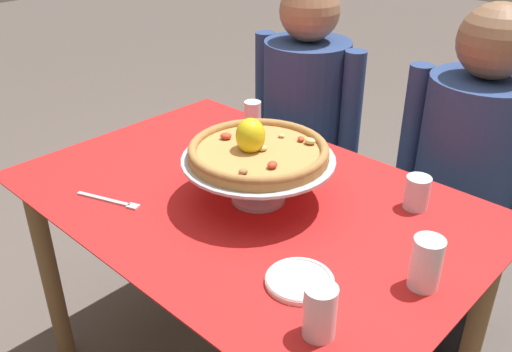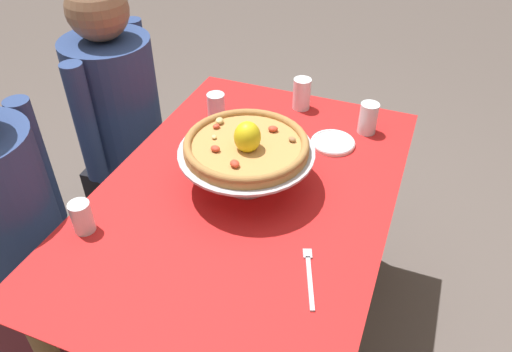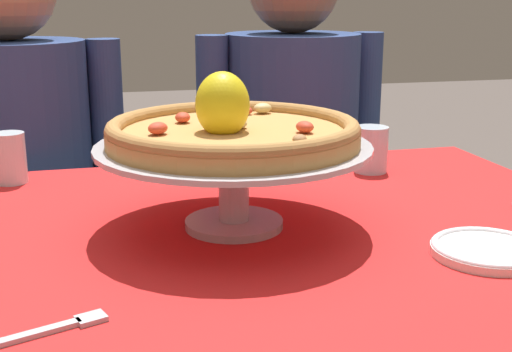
{
  "view_description": "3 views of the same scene",
  "coord_description": "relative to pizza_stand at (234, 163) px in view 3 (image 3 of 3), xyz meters",
  "views": [
    {
      "loc": [
        0.94,
        -0.95,
        1.55
      ],
      "look_at": [
        0.02,
        0.01,
        0.82
      ],
      "focal_mm": 38.62,
      "sensor_mm": 36.0,
      "label": 1
    },
    {
      "loc": [
        -1.08,
        -0.46,
        1.74
      ],
      "look_at": [
        0.05,
        -0.01,
        0.78
      ],
      "focal_mm": 34.38,
      "sensor_mm": 36.0,
      "label": 2
    },
    {
      "loc": [
        -0.17,
        -0.96,
        1.1
      ],
      "look_at": [
        0.06,
        -0.03,
        0.85
      ],
      "focal_mm": 47.5,
      "sensor_mm": 36.0,
      "label": 3
    }
  ],
  "objects": [
    {
      "name": "dining_table",
      "position": [
        -0.03,
        -0.01,
        -0.21
      ],
      "size": [
        1.32,
        0.89,
        0.75
      ],
      "color": "olive",
      "rests_on": "ground"
    },
    {
      "name": "water_glass_back_right",
      "position": [
        0.34,
        0.26,
        -0.06
      ],
      "size": [
        0.07,
        0.07,
        0.09
      ],
      "color": "silver",
      "rests_on": "dining_table"
    },
    {
      "name": "diner_right",
      "position": [
        0.31,
        0.7,
        -0.25
      ],
      "size": [
        0.5,
        0.37,
        1.23
      ],
      "color": "black",
      "rests_on": "ground"
    },
    {
      "name": "pizza_stand",
      "position": [
        0.0,
        0.0,
        0.0
      ],
      "size": [
        0.42,
        0.42,
        0.13
      ],
      "color": "#B7B7C1",
      "rests_on": "dining_table"
    },
    {
      "name": "pizza",
      "position": [
        -0.0,
        -0.0,
        0.05
      ],
      "size": [
        0.38,
        0.38,
        0.11
      ],
      "color": "#BC8447",
      "rests_on": "pizza_stand"
    },
    {
      "name": "diner_left",
      "position": [
        -0.37,
        0.67,
        -0.26
      ],
      "size": [
        0.49,
        0.36,
        1.23
      ],
      "color": "maroon",
      "rests_on": "ground"
    },
    {
      "name": "side_plate",
      "position": [
        0.31,
        -0.2,
        -0.09
      ],
      "size": [
        0.15,
        0.15,
        0.02
      ],
      "color": "white",
      "rests_on": "dining_table"
    },
    {
      "name": "water_glass_back_left",
      "position": [
        -0.36,
        0.35,
        -0.06
      ],
      "size": [
        0.06,
        0.06,
        0.1
      ],
      "color": "silver",
      "rests_on": "dining_table"
    },
    {
      "name": "dinner_fork",
      "position": [
        -0.29,
        -0.29,
        -0.1
      ],
      "size": [
        0.19,
        0.09,
        0.01
      ],
      "color": "#B7B7C1",
      "rests_on": "dining_table"
    }
  ]
}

